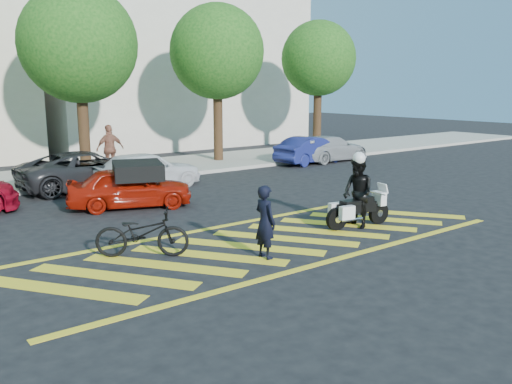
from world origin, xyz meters
TOP-DOWN VIEW (x-y plane):
  - ground at (0.00, 0.00)m, footprint 90.00×90.00m
  - sidewalk at (0.00, 12.00)m, footprint 60.00×5.00m
  - crosswalk at (-0.04, 0.00)m, footprint 12.33×4.00m
  - building_right at (9.00, 21.00)m, footprint 16.00×8.00m
  - tree_center at (0.13, 12.06)m, footprint 4.60×4.60m
  - tree_right at (6.63, 12.06)m, footprint 4.40×4.40m
  - tree_far_right at (13.13, 12.06)m, footprint 4.00×4.00m
  - officer_bike at (-0.81, -0.88)m, footprint 0.38×0.58m
  - bicycle at (-2.88, 0.81)m, footprint 2.06×1.71m
  - police_motorcycle at (2.73, -0.31)m, footprint 1.99×0.73m
  - officer_moto at (2.72, -0.31)m, footprint 0.82×0.99m
  - red_convertible at (-1.04, 5.47)m, footprint 4.00×2.67m
  - parked_mid_left at (-0.90, 9.20)m, footprint 5.01×2.43m
  - parked_mid_right at (0.76, 8.07)m, footprint 4.05×1.73m
  - parked_right at (9.90, 9.15)m, footprint 4.05×1.83m
  - parked_far_right at (11.24, 9.20)m, footprint 4.38×1.93m
  - pedestrian_right at (0.80, 11.34)m, footprint 1.16×0.49m

SIDE VIEW (x-z plane):
  - ground at x=0.00m, z-range 0.00..0.00m
  - crosswalk at x=-0.04m, z-range 0.00..0.01m
  - sidewalk at x=0.00m, z-range 0.00..0.15m
  - police_motorcycle at x=2.73m, z-range 0.04..0.92m
  - bicycle at x=-2.88m, z-range 0.00..1.06m
  - parked_far_right at x=11.24m, z-range 0.00..1.25m
  - red_convertible at x=-1.04m, z-range 0.00..1.26m
  - parked_right at x=9.90m, z-range 0.00..1.29m
  - parked_mid_right at x=0.76m, z-range 0.00..1.37m
  - parked_mid_left at x=-0.90m, z-range 0.00..1.37m
  - officer_bike at x=-0.81m, z-range 0.00..1.60m
  - officer_moto at x=2.72m, z-range 0.00..1.84m
  - pedestrian_right at x=0.80m, z-range 0.15..2.12m
  - tree_far_right at x=13.13m, z-range 1.39..8.49m
  - tree_right at x=6.63m, z-range 1.34..8.75m
  - tree_center at x=0.13m, z-range 1.31..8.88m
  - building_right at x=9.00m, z-range 0.00..11.00m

